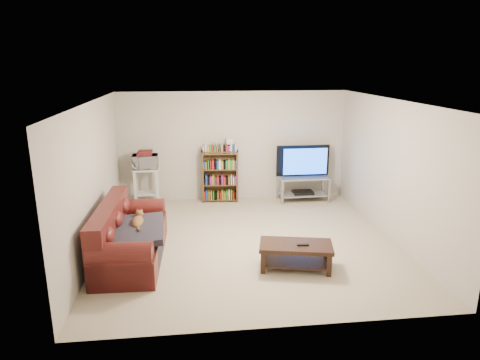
{
  "coord_description": "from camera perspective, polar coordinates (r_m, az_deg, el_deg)",
  "views": [
    {
      "loc": [
        -0.94,
        -6.78,
        3.0
      ],
      "look_at": [
        -0.1,
        0.4,
        1.0
      ],
      "focal_mm": 32.0,
      "sensor_mm": 36.0,
      "label": 1
    }
  ],
  "objects": [
    {
      "name": "blanket",
      "position": [
        6.73,
        -13.68,
        -6.51
      ],
      "size": [
        0.87,
        1.1,
        0.19
      ],
      "primitive_type": "cube",
      "rotation": [
        0.05,
        -0.04,
        0.05
      ],
      "color": "#2A2731",
      "rests_on": "sofa"
    },
    {
      "name": "remote",
      "position": [
        6.43,
        8.38,
        -8.55
      ],
      "size": [
        0.18,
        0.06,
        0.02
      ],
      "primitive_type": "cube",
      "rotation": [
        0.0,
        0.0,
        -0.06
      ],
      "color": "black",
      "rests_on": "coffee_table"
    },
    {
      "name": "television",
      "position": [
        9.47,
        8.55,
        2.45
      ],
      "size": [
        1.19,
        0.17,
        0.68
      ],
      "primitive_type": "imported",
      "rotation": [
        0.0,
        0.0,
        3.15
      ],
      "color": "black",
      "rests_on": "tv_stand"
    },
    {
      "name": "tv_stand",
      "position": [
        9.6,
        8.43,
        -0.59
      ],
      "size": [
        1.11,
        0.51,
        0.55
      ],
      "rotation": [
        0.0,
        0.0,
        0.01
      ],
      "color": "#999EA3",
      "rests_on": "floor"
    },
    {
      "name": "cat",
      "position": [
        6.88,
        -13.49,
        -5.46
      ],
      "size": [
        0.25,
        0.58,
        0.17
      ],
      "primitive_type": null,
      "rotation": [
        0.0,
        0.0,
        -0.03
      ],
      "color": "brown",
      "rests_on": "sofa"
    },
    {
      "name": "wall_back",
      "position": [
        9.5,
        -0.88,
        4.54
      ],
      "size": [
        5.0,
        0.0,
        5.0
      ],
      "primitive_type": "plane",
      "rotation": [
        1.57,
        0.0,
        0.0
      ],
      "color": "beige",
      "rests_on": "ground"
    },
    {
      "name": "microwave_stand",
      "position": [
        9.27,
        -12.37,
        -0.29
      ],
      "size": [
        0.53,
        0.39,
        0.84
      ],
      "rotation": [
        0.0,
        0.0,
        0.02
      ],
      "color": "silver",
      "rests_on": "floor"
    },
    {
      "name": "wall_front",
      "position": [
        4.74,
        5.33,
        -6.93
      ],
      "size": [
        5.0,
        0.0,
        5.0
      ],
      "primitive_type": "plane",
      "rotation": [
        -1.57,
        0.0,
        0.0
      ],
      "color": "beige",
      "rests_on": "ground"
    },
    {
      "name": "dvd_player",
      "position": [
        9.66,
        8.39,
        -1.63
      ],
      "size": [
        0.45,
        0.31,
        0.06
      ],
      "primitive_type": "cube",
      "rotation": [
        0.0,
        0.0,
        0.01
      ],
      "color": "black",
      "rests_on": "tv_stand"
    },
    {
      "name": "bookshelf",
      "position": [
        9.42,
        -2.68,
        0.63
      ],
      "size": [
        0.81,
        0.3,
        1.15
      ],
      "rotation": [
        0.0,
        0.0,
        -0.07
      ],
      "color": "#4E351B",
      "rests_on": "floor"
    },
    {
      "name": "ceiling",
      "position": [
        6.87,
        1.24,
        10.45
      ],
      "size": [
        5.0,
        5.0,
        0.0
      ],
      "primitive_type": "plane",
      "rotation": [
        3.14,
        0.0,
        0.0
      ],
      "color": "white",
      "rests_on": "ground"
    },
    {
      "name": "sofa",
      "position": [
        6.97,
        -14.9,
        -7.72
      ],
      "size": [
        0.97,
        2.14,
        0.9
      ],
      "rotation": [
        0.0,
        0.0,
        -0.03
      ],
      "color": "#541815",
      "rests_on": "floor"
    },
    {
      "name": "game_boxes",
      "position": [
        9.12,
        -12.59,
        3.44
      ],
      "size": [
        0.31,
        0.27,
        0.05
      ],
      "primitive_type": "cube",
      "rotation": [
        0.0,
        0.0,
        0.02
      ],
      "color": "maroon",
      "rests_on": "microwave"
    },
    {
      "name": "wall_right",
      "position": [
        7.81,
        19.66,
        1.23
      ],
      "size": [
        0.0,
        5.0,
        5.0
      ],
      "primitive_type": "plane",
      "rotation": [
        1.57,
        0.0,
        -1.57
      ],
      "color": "beige",
      "rests_on": "ground"
    },
    {
      "name": "floor",
      "position": [
        7.47,
        1.13,
        -8.2
      ],
      "size": [
        5.0,
        5.0,
        0.0
      ],
      "primitive_type": "plane",
      "color": "beige",
      "rests_on": "ground"
    },
    {
      "name": "coffee_table",
      "position": [
        6.52,
        7.44,
        -9.41
      ],
      "size": [
        1.16,
        0.75,
        0.39
      ],
      "rotation": [
        0.0,
        0.0,
        -0.21
      ],
      "color": "black",
      "rests_on": "floor"
    },
    {
      "name": "shelf_clutter",
      "position": [
        9.28,
        -2.13,
        4.6
      ],
      "size": [
        0.59,
        0.19,
        0.28
      ],
      "rotation": [
        0.0,
        0.0,
        -0.07
      ],
      "color": "silver",
      "rests_on": "bookshelf"
    },
    {
      "name": "wall_left",
      "position": [
        7.19,
        -18.98,
        0.1
      ],
      "size": [
        0.0,
        5.0,
        5.0
      ],
      "primitive_type": "plane",
      "rotation": [
        1.57,
        0.0,
        1.57
      ],
      "color": "beige",
      "rests_on": "ground"
    },
    {
      "name": "microwave",
      "position": [
        9.16,
        -12.53,
        2.4
      ],
      "size": [
        0.53,
        0.36,
        0.29
      ],
      "primitive_type": "imported",
      "rotation": [
        0.0,
        0.0,
        0.02
      ],
      "color": "silver",
      "rests_on": "microwave_stand"
    }
  ]
}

